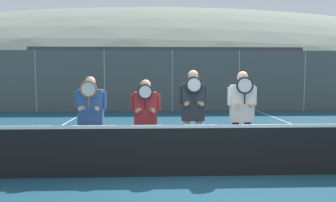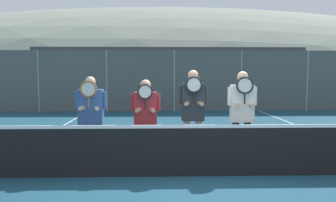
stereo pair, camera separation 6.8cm
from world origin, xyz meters
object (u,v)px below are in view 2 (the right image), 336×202
player_rightmost (242,111)px  car_far_left (57,89)px  player_center_left (146,116)px  car_left_of_center (157,90)px  player_center_right (193,110)px  car_center (251,90)px  player_leftmost (91,114)px

player_rightmost → car_far_left: player_rightmost is taller
player_center_left → car_left_of_center: (0.16, 11.40, -0.10)m
player_center_right → car_center: player_center_right is taller
player_center_right → car_left_of_center: size_ratio=0.42×
car_far_left → player_center_left: bearing=-65.5°
player_leftmost → player_rightmost: (2.87, -0.09, 0.05)m
player_leftmost → player_center_right: bearing=0.5°
player_center_right → car_far_left: bearing=118.2°
car_far_left → car_left_of_center: 5.31m
player_rightmost → car_left_of_center: bearing=98.3°
player_center_right → car_far_left: size_ratio=0.40×
player_center_right → car_left_of_center: (-0.75, 11.38, -0.20)m
player_leftmost → car_left_of_center: (1.20, 11.39, -0.14)m
player_center_left → car_center: 12.38m
car_far_left → car_left_of_center: bearing=1.1°
car_far_left → player_rightmost: bearing=-58.5°
player_leftmost → car_far_left: bearing=110.0°
player_center_right → car_far_left: 12.80m
player_leftmost → player_rightmost: 2.87m
car_far_left → car_center: bearing=-0.4°
player_center_left → car_far_left: (-5.14, 11.30, -0.07)m
player_leftmost → car_left_of_center: bearing=84.0°
player_center_left → player_leftmost: bearing=179.5°
player_center_left → player_rightmost: bearing=-2.4°
player_center_left → player_center_right: 0.91m
player_center_left → car_left_of_center: 11.40m
player_center_right → car_center: 12.00m
player_leftmost → player_rightmost: bearing=-1.7°
car_center → car_left_of_center: bearing=178.1°
player_center_right → player_leftmost: bearing=-179.5°
player_center_right → car_left_of_center: player_center_right is taller
car_left_of_center → player_leftmost: bearing=-96.0°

